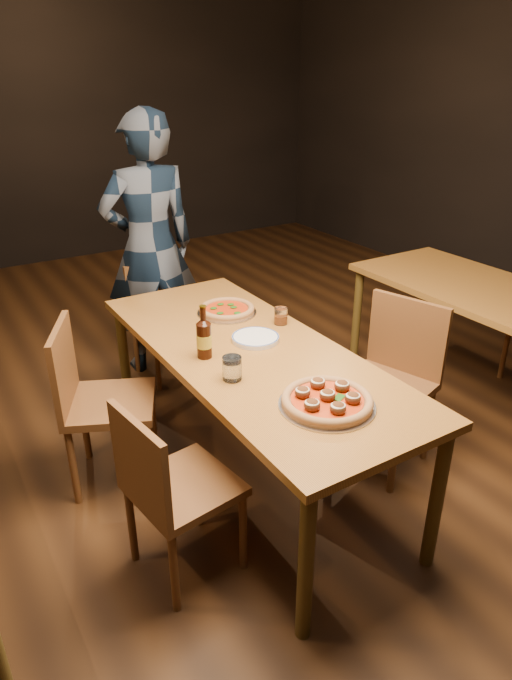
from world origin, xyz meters
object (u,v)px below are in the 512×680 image
table_main (251,362)px  chair_end (166,321)px  amber_glass (281,316)px  table_right (506,307)px  beer_bottle (204,339)px  diner (150,247)px  chair_main_sw (110,402)px  pizza_meatball (327,400)px  chair_main_nw (184,485)px  plate_stack (255,338)px  water_glass (232,368)px  chair_main_e (384,386)px  pizza_margherita (227,310)px

table_main → chair_end: 1.30m
amber_glass → table_right: bearing=-15.2°
beer_bottle → diner: diner is taller
chair_main_sw → pizza_meatball: 1.18m
chair_main_nw → plate_stack: size_ratio=3.61×
table_main → table_right: bearing=-6.7°
water_glass → diner: size_ratio=0.06×
beer_bottle → water_glass: 0.26m
chair_main_e → amber_glass: bearing=-158.5°
pizza_meatball → table_main: bearing=89.3°
table_main → diner: diner is taller
chair_main_e → pizza_margherita: bearing=-160.9°
plate_stack → water_glass: bearing=-136.2°
chair_main_sw → beer_bottle: (0.39, -0.31, 0.38)m
pizza_meatball → plate_stack: bearing=83.2°
plate_stack → chair_main_sw: bearing=157.8°
chair_end → chair_main_sw: bearing=-131.8°
chair_main_sw → chair_end: 1.15m
table_main → pizza_meatball: bearing=-90.7°
chair_main_nw → chair_main_sw: size_ratio=0.93×
chair_main_nw → diner: bearing=-27.1°
table_main → chair_main_sw: (-0.62, 0.36, -0.21)m
pizza_meatball → chair_end: bearing=87.3°
chair_main_e → water_glass: size_ratio=8.85×
chair_end → pizza_meatball: size_ratio=2.10×
water_glass → amber_glass: 0.65m
chair_main_sw → water_glass: bearing=-120.3°
chair_main_sw → chair_end: (0.70, 0.91, -0.05)m
chair_main_nw → diner: 2.01m
table_main → chair_main_nw: size_ratio=2.32×
chair_main_sw → beer_bottle: beer_bottle is taller
plate_stack → beer_bottle: 0.31m
table_main → pizza_margherita: (0.13, 0.46, 0.09)m
table_main → chair_main_nw: (-0.56, -0.39, -0.25)m
chair_main_sw → amber_glass: bearing=-75.9°
chair_main_sw → pizza_meatball: size_ratio=2.35×
chair_main_nw → plate_stack: (0.63, 0.46, 0.33)m
table_main → diner: bearing=86.7°
pizza_margherita → beer_bottle: size_ratio=1.29×
beer_bottle → chair_main_sw: bearing=141.3°
chair_main_sw → chair_end: bearing=-12.5°
pizza_margherita → chair_main_e: bearing=-53.7°
chair_main_e → plate_stack: 0.74m
chair_main_nw → chair_main_e: bearing=-92.5°
water_glass → table_right: bearing=0.3°
chair_main_nw → pizza_meatball: bearing=-119.7°
chair_main_sw → chair_main_e: size_ratio=0.98×
pizza_meatball → pizza_margherita: bearing=82.9°
chair_main_e → pizza_meatball: chair_main_e is taller
chair_main_e → diner: (-0.58, 1.73, 0.42)m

